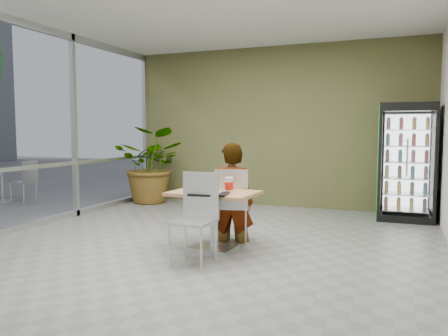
% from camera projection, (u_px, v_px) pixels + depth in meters
% --- Properties ---
extents(ground, '(7.00, 7.00, 0.00)m').
position_uv_depth(ground, '(202.00, 248.00, 5.65)').
color(ground, slate).
rests_on(ground, ground).
extents(room_envelope, '(6.00, 7.00, 3.20)m').
position_uv_depth(room_envelope, '(201.00, 124.00, 5.52)').
color(room_envelope, silver).
rests_on(room_envelope, ground).
extents(storefront_frame, '(0.10, 7.00, 3.20)m').
position_uv_depth(storefront_frame, '(21.00, 125.00, 6.62)').
color(storefront_frame, '#B6B9BB').
rests_on(storefront_frame, ground).
extents(dining_table, '(1.11, 0.82, 0.75)m').
position_uv_depth(dining_table, '(214.00, 208.00, 5.54)').
color(dining_table, '#A17E45').
rests_on(dining_table, ground).
extents(chair_far, '(0.55, 0.55, 1.01)m').
position_uv_depth(chair_far, '(232.00, 199.00, 5.92)').
color(chair_far, '#B6B9BB').
rests_on(chair_far, ground).
extents(chair_near, '(0.46, 0.47, 1.04)m').
position_uv_depth(chair_near, '(197.00, 210.00, 5.04)').
color(chair_near, '#B6B9BB').
rests_on(chair_near, ground).
extents(seated_woman, '(0.70, 0.54, 1.66)m').
position_uv_depth(seated_woman, '(232.00, 203.00, 5.99)').
color(seated_woman, black).
rests_on(seated_woman, ground).
extents(pizza_plate, '(0.33, 0.31, 0.03)m').
position_uv_depth(pizza_plate, '(215.00, 190.00, 5.52)').
color(pizza_plate, silver).
rests_on(pizza_plate, dining_table).
extents(soda_cup, '(0.11, 0.11, 0.19)m').
position_uv_depth(soda_cup, '(229.00, 185.00, 5.43)').
color(soda_cup, silver).
rests_on(soda_cup, dining_table).
extents(napkin_stack, '(0.20, 0.20, 0.02)m').
position_uv_depth(napkin_stack, '(194.00, 192.00, 5.45)').
color(napkin_stack, silver).
rests_on(napkin_stack, dining_table).
extents(cafeteria_tray, '(0.50, 0.40, 0.03)m').
position_uv_depth(cafeteria_tray, '(209.00, 194.00, 5.23)').
color(cafeteria_tray, black).
rests_on(cafeteria_tray, dining_table).
extents(beverage_fridge, '(0.92, 0.71, 1.98)m').
position_uv_depth(beverage_fridge, '(406.00, 162.00, 7.38)').
color(beverage_fridge, black).
rests_on(beverage_fridge, ground).
extents(potted_plant, '(1.63, 1.47, 1.60)m').
position_uv_depth(potted_plant, '(152.00, 165.00, 9.23)').
color(potted_plant, '#265F26').
rests_on(potted_plant, ground).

